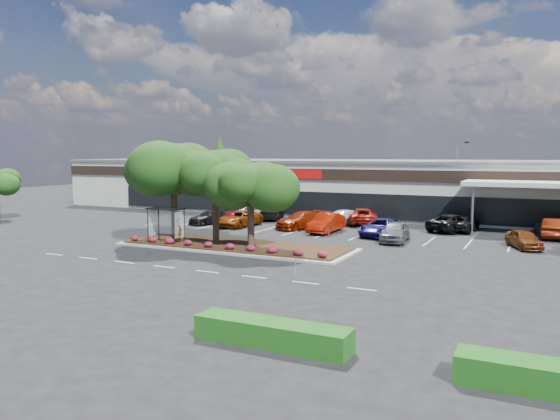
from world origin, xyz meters
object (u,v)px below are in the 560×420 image
at_px(light_pole, 457,186).
at_px(car_1, 239,219).
at_px(car_0, 210,217).
at_px(survey_stake, 296,265).

distance_m(light_pole, car_1, 22.91).
height_order(light_pole, car_1, light_pole).
relative_size(light_pole, car_0, 1.79).
height_order(survey_stake, car_1, car_1).
bearing_deg(light_pole, survey_stake, -98.19).
distance_m(light_pole, car_0, 25.67).
height_order(survey_stake, car_0, car_0).
bearing_deg(car_0, survey_stake, -25.48).
xyz_separation_m(car_0, car_1, (3.53, -0.30, 0.08)).
bearing_deg(car_0, car_1, 14.77).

